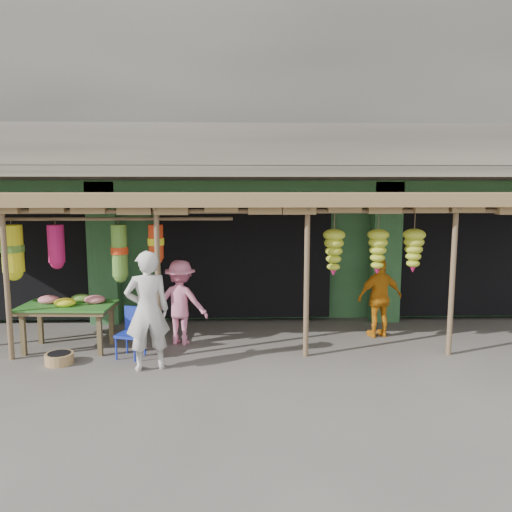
{
  "coord_description": "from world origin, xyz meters",
  "views": [
    {
      "loc": [
        -0.12,
        -8.46,
        2.91
      ],
      "look_at": [
        0.18,
        1.0,
        1.58
      ],
      "focal_mm": 35.0,
      "sensor_mm": 36.0,
      "label": 1
    }
  ],
  "objects_px": {
    "person_vendor": "(380,297)",
    "blue_chair": "(132,329)",
    "person_front": "(147,311)",
    "person_shopper": "(181,302)",
    "flower_table": "(69,307)"
  },
  "relations": [
    {
      "from": "person_vendor",
      "to": "blue_chair",
      "type": "bearing_deg",
      "value": -1.09
    },
    {
      "from": "person_front",
      "to": "person_shopper",
      "type": "relative_size",
      "value": 1.22
    },
    {
      "from": "person_front",
      "to": "person_vendor",
      "type": "bearing_deg",
      "value": -176.45
    },
    {
      "from": "flower_table",
      "to": "person_vendor",
      "type": "xyz_separation_m",
      "value": [
        5.75,
        0.57,
        0.0
      ]
    },
    {
      "from": "flower_table",
      "to": "blue_chair",
      "type": "bearing_deg",
      "value": -16.39
    },
    {
      "from": "flower_table",
      "to": "blue_chair",
      "type": "xyz_separation_m",
      "value": [
        1.2,
        -0.42,
        -0.3
      ]
    },
    {
      "from": "person_front",
      "to": "person_shopper",
      "type": "distance_m",
      "value": 1.37
    },
    {
      "from": "blue_chair",
      "to": "person_shopper",
      "type": "bearing_deg",
      "value": 60.09
    },
    {
      "from": "flower_table",
      "to": "person_front",
      "type": "height_order",
      "value": "person_front"
    },
    {
      "from": "blue_chair",
      "to": "person_front",
      "type": "height_order",
      "value": "person_front"
    },
    {
      "from": "blue_chair",
      "to": "person_front",
      "type": "relative_size",
      "value": 0.44
    },
    {
      "from": "flower_table",
      "to": "blue_chair",
      "type": "height_order",
      "value": "flower_table"
    },
    {
      "from": "blue_chair",
      "to": "person_vendor",
      "type": "bearing_deg",
      "value": 30.26
    },
    {
      "from": "person_shopper",
      "to": "blue_chair",
      "type": "bearing_deg",
      "value": 55.79
    },
    {
      "from": "flower_table",
      "to": "person_vendor",
      "type": "distance_m",
      "value": 5.78
    }
  ]
}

